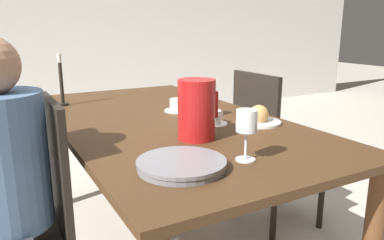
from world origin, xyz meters
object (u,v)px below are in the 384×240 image
Objects in this scene: chair_opposite at (269,149)px; serving_tray at (181,164)px; teacup_near_person at (212,119)px; red_pitcher at (197,109)px; wine_glass_juice at (247,124)px; bread_plate at (259,118)px; candlestick_tall at (62,86)px; wine_glass_water at (199,91)px; teacup_across at (178,106)px; chair_person_side at (28,224)px.

serving_tray is (-0.91, -0.63, 0.28)m from chair_opposite.
teacup_near_person is 0.56m from serving_tray.
red_pitcher reaches higher than wine_glass_juice.
bread_plate is at bearing 10.56° from red_pitcher.
serving_tray is (-0.37, -0.42, -0.01)m from teacup_near_person.
serving_tray is 0.97× the size of candlestick_tall.
wine_glass_water is at bearing -51.19° from candlestick_tall.
wine_glass_juice reaches higher than teacup_across.
wine_glass_juice is at bearing -86.26° from red_pitcher.
wine_glass_water is at bearing -78.82° from chair_person_side.
red_pitcher is 0.81× the size of candlestick_tall.
red_pitcher reaches higher than chair_opposite.
serving_tray is at bearing -83.46° from candlestick_tall.
candlestick_tall is (-0.36, 1.22, -0.01)m from wine_glass_juice.
wine_glass_juice is (-0.16, -0.58, -0.01)m from wine_glass_water.
chair_opposite is at bearing 44.15° from wine_glass_juice.
candlestick_tall is (-0.34, 0.93, -0.01)m from red_pitcher.
chair_person_side reaches higher than serving_tray.
candlestick_tall is at bearing 128.81° from wine_glass_water.
bread_plate is (0.57, 0.33, 0.01)m from serving_tray.
candlestick_tall is at bearing -20.25° from chair_person_side.
serving_tray is at bearing -149.92° from bread_plate.
teacup_near_person is at bearing -56.47° from candlestick_tall.
teacup_near_person is at bearing 71.35° from wine_glass_juice.
wine_glass_water is 1.30× the size of teacup_near_person.
teacup_near_person is at bearing -68.07° from chair_opposite.
red_pitcher is (-0.71, -0.37, 0.39)m from chair_opposite.
teacup_near_person is 0.49× the size of serving_tray.
chair_person_side is 0.93m from candlestick_tall.
chair_person_side is at bearing 137.94° from serving_tray.
teacup_across is at bearing 71.67° from red_pitcher.
teacup_near_person is at bearing 42.24° from red_pitcher.
chair_opposite is 3.24× the size of candlestick_tall.
serving_tray is at bearing -132.06° from chair_person_side.
teacup_near_person is at bearing 156.03° from bread_plate.
wine_glass_water is 1.30× the size of teacup_across.
chair_person_side is at bearing -177.98° from teacup_near_person.
bread_plate is at bearing -63.12° from teacup_across.
wine_glass_juice is 0.85× the size of bread_plate.
wine_glass_water is (-0.53, -0.08, 0.40)m from chair_opposite.
wine_glass_juice is (-0.69, -0.67, 0.39)m from chair_opposite.
chair_opposite is 1.24m from candlestick_tall.
wine_glass_water is 0.63× the size of serving_tray.
teacup_near_person is 1.00× the size of teacup_across.
serving_tray is at bearing -127.79° from red_pitcher.
candlestick_tall is (-0.51, 0.64, -0.02)m from wine_glass_water.
teacup_near_person is at bearing -91.53° from wine_glass_water.
teacup_near_person is 0.68× the size of bread_plate.
candlestick_tall reaches higher than teacup_across.
teacup_near_person is 0.32m from teacup_across.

